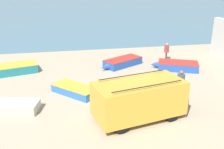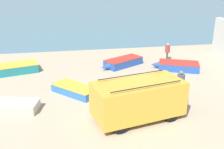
{
  "view_description": "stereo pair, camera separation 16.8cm",
  "coord_description": "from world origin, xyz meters",
  "px_view_note": "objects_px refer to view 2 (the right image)",
  "views": [
    {
      "loc": [
        -3.84,
        -14.64,
        7.15
      ],
      "look_at": [
        -0.7,
        1.61,
        1.0
      ],
      "focal_mm": 42.0,
      "sensor_mm": 36.0,
      "label": 1
    },
    {
      "loc": [
        -3.67,
        -14.67,
        7.15
      ],
      "look_at": [
        -0.7,
        1.61,
        1.0
      ],
      "focal_mm": 42.0,
      "sensor_mm": 36.0,
      "label": 2
    }
  ],
  "objects_px": {
    "parked_van": "(139,99)",
    "fishing_rowboat_3": "(12,69)",
    "fishing_rowboat_0": "(122,62)",
    "fishing_rowboat_4": "(74,89)",
    "fisherman_1": "(181,82)",
    "fishing_rowboat_5": "(0,106)",
    "fisherman_0": "(167,50)",
    "fishing_rowboat_2": "(177,66)"
  },
  "relations": [
    {
      "from": "parked_van",
      "to": "fisherman_0",
      "type": "distance_m",
      "value": 11.04
    },
    {
      "from": "fishing_rowboat_2",
      "to": "fishing_rowboat_4",
      "type": "height_order",
      "value": "fishing_rowboat_2"
    },
    {
      "from": "fisherman_1",
      "to": "fishing_rowboat_5",
      "type": "bearing_deg",
      "value": -54.12
    },
    {
      "from": "fishing_rowboat_0",
      "to": "fishing_rowboat_2",
      "type": "distance_m",
      "value": 4.59
    },
    {
      "from": "fishing_rowboat_2",
      "to": "fishing_rowboat_4",
      "type": "xyz_separation_m",
      "value": [
        -8.59,
        -3.18,
        -0.05
      ]
    },
    {
      "from": "fisherman_0",
      "to": "fisherman_1",
      "type": "distance_m",
      "value": 7.9
    },
    {
      "from": "fishing_rowboat_0",
      "to": "fishing_rowboat_4",
      "type": "relative_size",
      "value": 1.22
    },
    {
      "from": "fishing_rowboat_3",
      "to": "fishing_rowboat_4",
      "type": "relative_size",
      "value": 1.38
    },
    {
      "from": "fishing_rowboat_4",
      "to": "fisherman_1",
      "type": "bearing_deg",
      "value": -150.42
    },
    {
      "from": "fishing_rowboat_0",
      "to": "fisherman_1",
      "type": "distance_m",
      "value": 7.22
    },
    {
      "from": "fishing_rowboat_3",
      "to": "fisherman_1",
      "type": "bearing_deg",
      "value": 134.37
    },
    {
      "from": "fishing_rowboat_5",
      "to": "fisherman_1",
      "type": "relative_size",
      "value": 2.69
    },
    {
      "from": "fishing_rowboat_5",
      "to": "fisherman_1",
      "type": "distance_m",
      "value": 10.78
    },
    {
      "from": "fishing_rowboat_5",
      "to": "fisherman_0",
      "type": "height_order",
      "value": "fisherman_0"
    },
    {
      "from": "parked_van",
      "to": "fishing_rowboat_3",
      "type": "height_order",
      "value": "parked_van"
    },
    {
      "from": "parked_van",
      "to": "fisherman_0",
      "type": "bearing_deg",
      "value": 48.27
    },
    {
      "from": "parked_van",
      "to": "fishing_rowboat_3",
      "type": "bearing_deg",
      "value": 120.01
    },
    {
      "from": "fishing_rowboat_2",
      "to": "fishing_rowboat_5",
      "type": "height_order",
      "value": "fishing_rowboat_2"
    },
    {
      "from": "fishing_rowboat_0",
      "to": "fisherman_0",
      "type": "bearing_deg",
      "value": 160.04
    },
    {
      "from": "fishing_rowboat_4",
      "to": "parked_van",
      "type": "bearing_deg",
      "value": 175.68
    },
    {
      "from": "fishing_rowboat_4",
      "to": "fisherman_0",
      "type": "height_order",
      "value": "fisherman_0"
    },
    {
      "from": "fishing_rowboat_0",
      "to": "fisherman_0",
      "type": "height_order",
      "value": "fisherman_0"
    },
    {
      "from": "fishing_rowboat_0",
      "to": "fishing_rowboat_3",
      "type": "xyz_separation_m",
      "value": [
        -9.01,
        -0.15,
        0.03
      ]
    },
    {
      "from": "fishing_rowboat_0",
      "to": "fishing_rowboat_2",
      "type": "height_order",
      "value": "fishing_rowboat_0"
    },
    {
      "from": "parked_van",
      "to": "fishing_rowboat_0",
      "type": "distance_m",
      "value": 8.96
    },
    {
      "from": "fishing_rowboat_0",
      "to": "fishing_rowboat_3",
      "type": "height_order",
      "value": "fishing_rowboat_3"
    },
    {
      "from": "fishing_rowboat_0",
      "to": "fisherman_1",
      "type": "relative_size",
      "value": 2.24
    },
    {
      "from": "fisherman_1",
      "to": "fisherman_0",
      "type": "bearing_deg",
      "value": -158.69
    },
    {
      "from": "fishing_rowboat_5",
      "to": "fisherman_0",
      "type": "xyz_separation_m",
      "value": [
        12.9,
        7.36,
        0.68
      ]
    },
    {
      "from": "fishing_rowboat_4",
      "to": "fishing_rowboat_0",
      "type": "bearing_deg",
      "value": -85.46
    },
    {
      "from": "parked_van",
      "to": "fishing_rowboat_0",
      "type": "height_order",
      "value": "parked_van"
    },
    {
      "from": "parked_van",
      "to": "fishing_rowboat_0",
      "type": "xyz_separation_m",
      "value": [
        1.07,
        8.86,
        -0.85
      ]
    },
    {
      "from": "fishing_rowboat_0",
      "to": "fisherman_1",
      "type": "height_order",
      "value": "fisherman_1"
    },
    {
      "from": "fishing_rowboat_4",
      "to": "fisherman_0",
      "type": "bearing_deg",
      "value": -100.88
    },
    {
      "from": "fisherman_0",
      "to": "fishing_rowboat_3",
      "type": "bearing_deg",
      "value": 25.59
    },
    {
      "from": "fishing_rowboat_5",
      "to": "fishing_rowboat_2",
      "type": "bearing_deg",
      "value": -145.32
    },
    {
      "from": "fisherman_1",
      "to": "fishing_rowboat_2",
      "type": "bearing_deg",
      "value": -164.82
    },
    {
      "from": "fisherman_0",
      "to": "fishing_rowboat_0",
      "type": "bearing_deg",
      "value": 31.6
    },
    {
      "from": "fishing_rowboat_4",
      "to": "fishing_rowboat_5",
      "type": "distance_m",
      "value": 4.53
    },
    {
      "from": "fishing_rowboat_2",
      "to": "fisherman_0",
      "type": "xyz_separation_m",
      "value": [
        0.1,
        2.5,
        0.65
      ]
    },
    {
      "from": "parked_van",
      "to": "fishing_rowboat_4",
      "type": "distance_m",
      "value": 5.2
    },
    {
      "from": "fishing_rowboat_3",
      "to": "fisherman_0",
      "type": "height_order",
      "value": "fisherman_0"
    }
  ]
}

